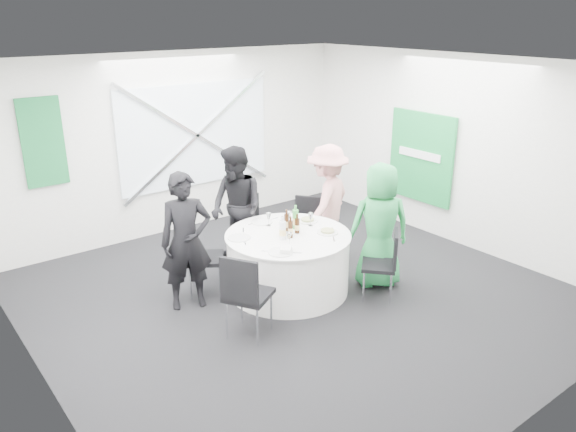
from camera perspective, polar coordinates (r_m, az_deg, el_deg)
floor at (r=7.09m, az=1.00°, el=-8.05°), size 6.00×6.00×0.00m
ceiling at (r=6.27m, az=1.16°, el=15.11°), size 6.00×6.00×0.00m
wall_back at (r=9.00m, az=-11.10°, el=7.26°), size 6.00×0.00×6.00m
wall_front at (r=4.77m, az=24.48°, el=-5.96°), size 6.00×0.00×6.00m
wall_left at (r=5.32m, az=-25.02°, el=-3.39°), size 0.00×6.00×6.00m
wall_right at (r=8.69m, az=16.76°, el=6.32°), size 0.00×6.00×6.00m
window_panel at (r=9.08m, az=-9.34°, el=8.13°), size 2.60×0.03×1.60m
window_brace_a at (r=9.05m, az=-9.21°, el=8.09°), size 2.63×0.05×1.84m
window_brace_b at (r=9.05m, az=-9.21°, el=8.09°), size 2.63×0.05×1.84m
green_banner at (r=8.21m, az=-23.63°, el=6.87°), size 0.55×0.04×1.20m
green_sign at (r=9.04m, az=13.34°, el=5.84°), size 0.05×1.20×1.40m
banquet_table at (r=7.06m, az=0.00°, el=-4.72°), size 1.56×1.56×0.76m
chair_back at (r=7.88m, az=-3.92°, el=-0.75°), size 0.48×0.49×0.93m
chair_back_left at (r=6.99m, az=-9.18°, el=-3.57°), size 0.61×0.61×0.97m
chair_back_right at (r=7.98m, az=1.87°, el=-0.71°), size 0.56×0.56×0.88m
chair_front_right at (r=6.92m, az=9.88°, el=-4.39°), size 0.56×0.56×0.88m
chair_front_left at (r=5.97m, az=-4.42°, el=-7.53°), size 0.62×0.61×0.99m
person_man_back_left at (r=6.63m, az=-10.30°, el=-2.56°), size 0.70×0.58×1.66m
person_man_back at (r=7.63m, az=-5.24°, el=0.82°), size 0.51×0.85×1.67m
person_woman_pink at (r=7.91m, az=3.98°, el=1.44°), size 1.17×0.89×1.64m
person_woman_green at (r=7.15m, az=9.27°, el=-0.98°), size 0.94×0.83×1.61m
plate_back at (r=7.30m, az=-2.67°, el=-0.59°), size 0.28×0.28×0.01m
plate_back_left at (r=6.81m, az=-4.99°, el=-2.21°), size 0.28×0.28×0.01m
plate_back_right at (r=7.33m, az=2.00°, el=-0.43°), size 0.26×0.26×0.04m
plate_front_right at (r=6.97m, az=4.03°, el=-1.59°), size 0.26×0.26×0.04m
plate_front_left at (r=6.39m, az=-0.76°, el=-3.70°), size 0.29×0.29×0.01m
napkin at (r=6.39m, az=-0.20°, el=-3.39°), size 0.20×0.20×0.05m
beer_bottle_a at (r=6.86m, az=-0.57°, el=-1.21°), size 0.06×0.06×0.24m
beer_bottle_b at (r=6.99m, az=-0.15°, el=-0.67°), size 0.06×0.06×0.28m
beer_bottle_c at (r=6.92m, az=0.93°, el=-1.01°), size 0.06×0.06×0.25m
beer_bottle_d at (r=6.78m, az=0.25°, el=-1.37°), size 0.06×0.06×0.27m
green_water_bottle at (r=7.05m, az=0.76°, el=-0.34°), size 0.08×0.08×0.31m
clear_water_bottle at (r=6.73m, az=-0.55°, el=-1.49°), size 0.08×0.08×0.28m
wine_glass_a at (r=7.20m, az=0.10°, el=0.11°), size 0.07×0.07×0.17m
wine_glass_b at (r=7.15m, az=2.31°, el=-0.05°), size 0.07×0.07×0.17m
wine_glass_c at (r=6.52m, az=0.12°, el=-2.06°), size 0.07×0.07×0.17m
wine_glass_d at (r=7.15m, az=-1.98°, el=-0.04°), size 0.07×0.07×0.17m
fork_a at (r=6.43m, az=-2.05°, el=-3.61°), size 0.12×0.12×0.01m
knife_a at (r=6.39m, az=0.79°, el=-3.76°), size 0.11×0.12×0.01m
fork_b at (r=7.36m, az=2.50°, el=-0.45°), size 0.10×0.13×0.01m
knife_b at (r=7.45m, az=0.03°, el=-0.18°), size 0.10×0.13×0.01m
fork_c at (r=6.78m, az=4.67°, el=-2.36°), size 0.10×0.13×0.01m
knife_c at (r=7.06m, az=4.53°, el=-1.41°), size 0.11×0.12×0.01m
fork_d at (r=7.42m, az=-1.49°, el=-0.27°), size 0.15×0.02×0.01m
knife_d at (r=7.26m, az=-3.53°, el=-0.77°), size 0.15×0.03×0.01m
fork_e at (r=7.05m, az=-4.56°, el=-1.45°), size 0.10×0.13×0.01m
knife_e at (r=6.68m, az=-4.38°, el=-2.70°), size 0.08×0.14×0.01m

